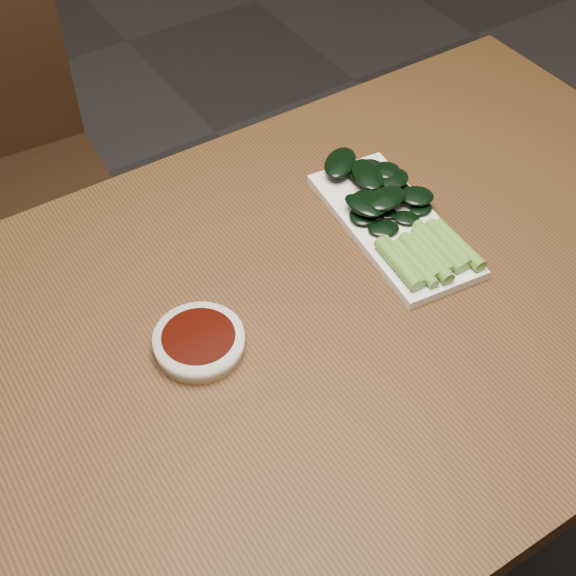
{
  "coord_description": "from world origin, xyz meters",
  "views": [
    {
      "loc": [
        -0.39,
        -0.57,
        1.56
      ],
      "look_at": [
        0.0,
        0.04,
        0.76
      ],
      "focal_mm": 50.0,
      "sensor_mm": 36.0,
      "label": 1
    }
  ],
  "objects": [
    {
      "name": "ground",
      "position": [
        0.0,
        0.0,
        0.0
      ],
      "size": [
        6.0,
        6.0,
        0.0
      ],
      "primitive_type": "plane",
      "color": "#2C2929",
      "rests_on": "ground"
    },
    {
      "name": "table",
      "position": [
        0.0,
        0.0,
        0.68
      ],
      "size": [
        1.4,
        0.8,
        0.75
      ],
      "color": "#462B14",
      "rests_on": "ground"
    },
    {
      "name": "sauce_bowl",
      "position": [
        -0.14,
        0.02,
        0.76
      ],
      "size": [
        0.12,
        0.12,
        0.03
      ],
      "color": "white",
      "rests_on": "table"
    },
    {
      "name": "serving_plate",
      "position": [
        0.2,
        0.07,
        0.76
      ],
      "size": [
        0.16,
        0.31,
        0.01
      ],
      "rotation": [
        0.0,
        0.0,
        -0.11
      ],
      "color": "white",
      "rests_on": "table"
    },
    {
      "name": "gai_lan",
      "position": [
        0.21,
        0.07,
        0.78
      ],
      "size": [
        0.15,
        0.33,
        0.03
      ],
      "color": "#5E9232",
      "rests_on": "serving_plate"
    }
  ]
}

